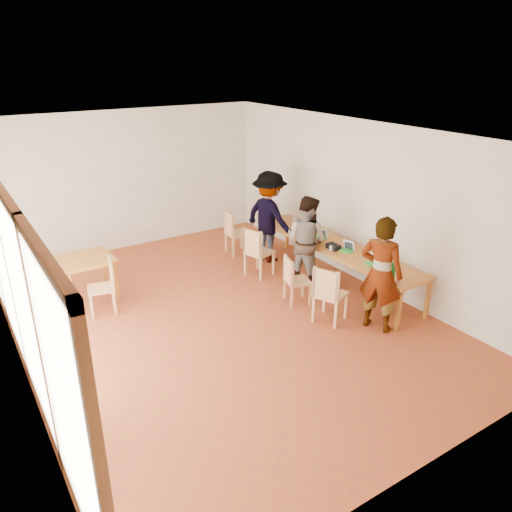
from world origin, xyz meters
The scene contains 25 objects.
ground centered at (0.00, 0.00, 0.00)m, with size 8.00×8.00×0.00m, color #9B4325.
wall_back centered at (0.00, 4.00, 1.50)m, with size 6.00×0.10×3.00m, color silver.
wall_front centered at (0.00, -4.00, 1.50)m, with size 6.00×0.10×3.00m, color silver.
wall_right centered at (3.00, 0.00, 1.50)m, with size 0.10×8.00×3.00m, color silver.
window_wall centered at (-2.96, 0.00, 1.50)m, with size 0.10×8.00×3.00m, color white.
ceiling centered at (0.00, 0.00, 3.02)m, with size 6.00×8.00×0.04m, color white.
communal_table centered at (2.50, 0.06, 0.70)m, with size 0.80×4.00×0.75m.
side_table centered at (-1.60, 1.93, 0.67)m, with size 0.90×0.90×0.75m.
chair_near centered at (1.37, -1.10, 0.60)m, with size 0.60×0.60×0.52m.
chair_mid centered at (1.32, -0.23, 0.52)m, with size 0.49×0.49×0.46m.
chair_far centered at (1.40, 1.06, 0.60)m, with size 0.58×0.58×0.53m.
chair_empty centered at (1.62, 2.33, 0.58)m, with size 0.48×0.48×0.50m.
chair_spare centered at (-1.47, 1.22, 0.56)m, with size 0.51×0.51×0.49m.
person_near centered at (1.94, -1.64, 0.93)m, with size 0.68×0.45×1.86m, color gray.
person_mid centered at (2.01, 0.29, 0.86)m, with size 0.83×0.65×1.71m, color gray.
person_far centered at (2.08, 1.61, 0.95)m, with size 1.23×0.70×1.90m, color gray.
laptop_near centered at (2.44, -0.98, 0.80)m, with size 0.21×0.23×0.18m.
laptop_mid centered at (2.50, -0.30, 0.80)m, with size 0.26×0.27×0.19m.
laptop_far centered at (2.50, 0.47, 0.81)m, with size 0.26×0.28×0.20m.
yellow_mug centered at (2.77, 0.72, 0.80)m, with size 0.14×0.14×0.11m, color gold.
green_bottle centered at (2.27, -1.58, 0.89)m, with size 0.07×0.07×0.28m, color #126A2A.
clear_glass centered at (2.27, -0.11, 0.80)m, with size 0.07×0.07×0.09m, color silver.
condiment_cup centered at (2.76, 1.64, 0.78)m, with size 0.08×0.08×0.06m, color white.
pink_phone centered at (2.21, -1.54, 0.76)m, with size 0.05×0.10×0.01m, color #DF3F6C.
black_pouch centered at (2.34, -0.09, 0.80)m, with size 0.16×0.26×0.09m, color black.
Camera 1 is at (-3.44, -6.45, 4.10)m, focal length 35.00 mm.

